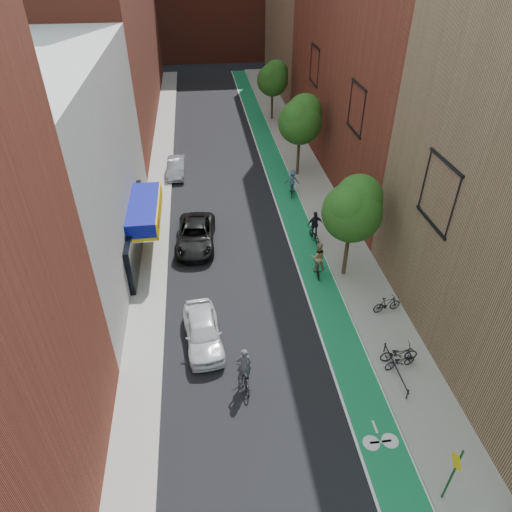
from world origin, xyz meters
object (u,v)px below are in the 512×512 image
object	(u,v)px
parked_car_black	(196,235)
cyclist_lane_near	(318,261)
cyclist_lane_far	(292,184)
parked_car_silver	(176,167)
cyclist_lead	(244,373)
cyclist_lane_mid	(315,230)
parked_car_white	(203,331)

from	to	relation	value
parked_car_black	cyclist_lane_near	distance (m)	8.31
parked_car_black	cyclist_lane_far	xyz separation A→B (m)	(7.64, 6.13, 0.21)
parked_car_silver	cyclist_lane_near	xyz separation A→B (m)	(8.61, -15.14, 0.32)
cyclist_lane_near	cyclist_lane_far	size ratio (longest dim) A/B	1.05
parked_car_silver	cyclist_lane_far	xyz separation A→B (m)	(9.07, -4.86, 0.28)
cyclist_lead	cyclist_lane_mid	xyz separation A→B (m)	(5.92, 11.31, 0.11)
cyclist_lane_far	cyclist_lane_mid	bearing A→B (deg)	104.09
cyclist_lead	cyclist_lane_mid	size ratio (longest dim) A/B	1.01
cyclist_lane_mid	cyclist_lane_far	distance (m)	6.66
cyclist_lead	cyclist_lane_far	distance (m)	18.85
cyclist_lead	cyclist_lane_far	xyz separation A→B (m)	(5.69, 17.97, 0.19)
parked_car_silver	cyclist_lead	distance (m)	23.07
parked_car_black	parked_car_silver	xyz separation A→B (m)	(-1.42, 10.98, -0.07)
parked_car_black	parked_car_silver	world-z (taller)	parked_car_black
parked_car_white	parked_car_black	world-z (taller)	parked_car_white
parked_car_white	parked_car_silver	distance (m)	19.98
cyclist_lane_far	parked_car_black	bearing A→B (deg)	50.78
cyclist_lane_near	cyclist_lead	bearing A→B (deg)	59.96
cyclist_lead	cyclist_lane_near	world-z (taller)	cyclist_lead
parked_car_silver	cyclist_lane_mid	world-z (taller)	cyclist_lane_mid
parked_car_white	parked_car_black	size ratio (longest dim) A/B	0.83
cyclist_lane_near	cyclist_lane_mid	world-z (taller)	cyclist_lane_near
cyclist_lane_far	parked_car_silver	bearing A→B (deg)	-16.10
parked_car_white	cyclist_lane_near	size ratio (longest dim) A/B	1.99
parked_car_silver	cyclist_lane_far	size ratio (longest dim) A/B	1.93
cyclist_lane_near	cyclist_lane_mid	distance (m)	3.69
cyclist_lane_near	parked_car_silver	bearing A→B (deg)	-56.14
parked_car_silver	parked_car_white	bearing A→B (deg)	-83.36
parked_car_white	cyclist_lane_mid	xyz separation A→B (m)	(7.70, 8.40, 0.12)
parked_car_white	cyclist_lane_near	xyz separation A→B (m)	(7.01, 4.78, 0.24)
parked_car_black	parked_car_silver	size ratio (longest dim) A/B	1.31
parked_car_black	parked_car_silver	bearing A→B (deg)	101.81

